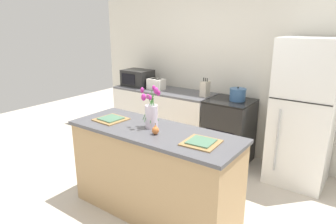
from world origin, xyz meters
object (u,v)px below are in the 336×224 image
object	(u,v)px
stove_range	(229,131)
cooking_pot	(238,95)
refrigerator	(304,113)
knife_block	(205,89)
plate_setting_left	(111,119)
pear_figurine	(155,130)
microwave	(138,78)
flower_vase	(151,113)
toaster	(156,84)
plate_setting_right	(201,142)

from	to	relation	value
stove_range	cooking_pot	world-z (taller)	cooking_pot
refrigerator	knife_block	world-z (taller)	refrigerator
stove_range	plate_setting_left	xyz separation A→B (m)	(-0.66, -1.63, 0.49)
pear_figurine	microwave	xyz separation A→B (m)	(-1.71, 1.69, 0.07)
knife_block	stove_range	bearing A→B (deg)	-0.21
cooking_pot	microwave	distance (m)	1.79
refrigerator	flower_vase	world-z (taller)	refrigerator
refrigerator	pear_figurine	world-z (taller)	refrigerator
stove_range	pear_figurine	xyz separation A→B (m)	(-0.00, -1.69, 0.52)
toaster	flower_vase	bearing A→B (deg)	-53.45
pear_figurine	plate_setting_right	distance (m)	0.47
pear_figurine	plate_setting_left	size ratio (longest dim) A/B	0.35
cooking_pot	knife_block	world-z (taller)	knife_block
flower_vase	toaster	distance (m)	1.89
flower_vase	pear_figurine	bearing A→B (deg)	-40.29
knife_block	pear_figurine	bearing A→B (deg)	-76.33
refrigerator	plate_setting_right	bearing A→B (deg)	-106.72
flower_vase	plate_setting_right	size ratio (longest dim) A/B	1.33
cooking_pot	microwave	world-z (taller)	microwave
plate_setting_left	plate_setting_right	bearing A→B (deg)	0.00
toaster	microwave	bearing A→B (deg)	173.95
stove_range	refrigerator	xyz separation A→B (m)	(0.95, 0.00, 0.44)
stove_range	toaster	size ratio (longest dim) A/B	3.27
plate_setting_right	cooking_pot	xyz separation A→B (m)	(-0.38, 1.67, 0.05)
pear_figurine	flower_vase	bearing A→B (deg)	139.71
stove_range	knife_block	bearing A→B (deg)	179.79
pear_figurine	toaster	distance (m)	2.08
plate_setting_left	toaster	bearing A→B (deg)	111.22
cooking_pot	toaster	bearing A→B (deg)	-176.32
plate_setting_right	refrigerator	bearing A→B (deg)	73.28
knife_block	toaster	bearing A→B (deg)	-176.80
pear_figurine	microwave	size ratio (longest dim) A/B	0.23
flower_vase	knife_block	world-z (taller)	flower_vase
toaster	cooking_pot	xyz separation A→B (m)	(1.35, 0.09, -0.00)
plate_setting_left	flower_vase	bearing A→B (deg)	7.68
flower_vase	cooking_pot	distance (m)	1.62
stove_range	microwave	size ratio (longest dim) A/B	1.91
stove_range	toaster	distance (m)	1.39
pear_figurine	toaster	xyz separation A→B (m)	(-1.27, 1.64, 0.02)
stove_range	plate_setting_right	size ratio (longest dim) A/B	2.88
refrigerator	pear_figurine	xyz separation A→B (m)	(-0.95, -1.69, 0.09)
toaster	plate_setting_left	bearing A→B (deg)	-68.78
cooking_pot	flower_vase	bearing A→B (deg)	-98.19
flower_vase	toaster	bearing A→B (deg)	126.55
plate_setting_right	stove_range	bearing A→B (deg)	105.77
stove_range	flower_vase	xyz separation A→B (m)	(-0.15, -1.56, 0.63)
pear_figurine	plate_setting_right	world-z (taller)	pear_figurine
flower_vase	refrigerator	bearing A→B (deg)	54.79
microwave	refrigerator	bearing A→B (deg)	0.03
plate_setting_left	pear_figurine	bearing A→B (deg)	-5.20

